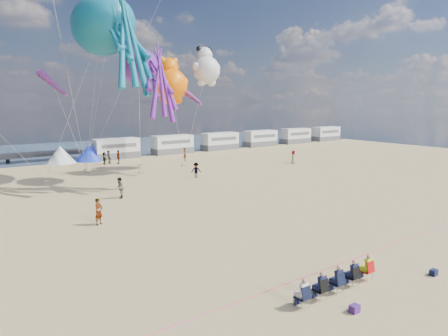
{
  "coord_description": "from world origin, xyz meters",
  "views": [
    {
      "loc": [
        -15.85,
        -17.38,
        8.4
      ],
      "look_at": [
        1.17,
        6.0,
        3.59
      ],
      "focal_mm": 32.0,
      "sensor_mm": 36.0,
      "label": 1
    }
  ],
  "objects_px": {
    "motorhome_4": "(295,136)",
    "cooler_purple": "(355,309)",
    "cooler_navy": "(434,273)",
    "beachgoer_2": "(196,170)",
    "motorhome_3": "(260,138)",
    "tent_white": "(61,155)",
    "beachgoer_7": "(109,157)",
    "sandbag_d": "(140,165)",
    "tent_blue": "(90,152)",
    "kite_octopus_teal": "(103,25)",
    "sandbag_e": "(86,170)",
    "kite_panda": "(206,70)",
    "motorhome_5": "(326,134)",
    "beachgoer_4": "(105,158)",
    "sandbag_b": "(141,172)",
    "sandbag_a": "(46,181)",
    "windsock_mid": "(185,92)",
    "motorhome_1": "(172,145)",
    "beachgoer_5": "(185,154)",
    "windsock_right": "(53,84)",
    "spectator_row": "(336,279)",
    "beachgoer_6": "(293,157)",
    "sandbag_c": "(183,165)",
    "kite_octopus_purple": "(138,66)",
    "kite_teddy_orange": "(171,85)",
    "standing_person": "(99,212)",
    "beachgoer_3": "(118,157)",
    "motorhome_2": "(220,141)",
    "beachgoer_1": "(120,188)"
  },
  "relations": [
    {
      "from": "beachgoer_2",
      "to": "kite_octopus_teal",
      "type": "relative_size",
      "value": 0.13
    },
    {
      "from": "standing_person",
      "to": "beachgoer_2",
      "type": "relative_size",
      "value": 1.08
    },
    {
      "from": "motorhome_2",
      "to": "windsock_right",
      "type": "relative_size",
      "value": 1.3
    },
    {
      "from": "motorhome_3",
      "to": "sandbag_d",
      "type": "distance_m",
      "value": 29.78
    },
    {
      "from": "beachgoer_5",
      "to": "beachgoer_6",
      "type": "xyz_separation_m",
      "value": [
        10.68,
        -11.1,
        -0.03
      ]
    },
    {
      "from": "kite_octopus_purple",
      "to": "kite_teddy_orange",
      "type": "height_order",
      "value": "kite_octopus_purple"
    },
    {
      "from": "motorhome_3",
      "to": "beachgoer_7",
      "type": "xyz_separation_m",
      "value": [
        -31.32,
        -4.37,
        -0.6
      ]
    },
    {
      "from": "motorhome_5",
      "to": "kite_panda",
      "type": "height_order",
      "value": "kite_panda"
    },
    {
      "from": "sandbag_c",
      "to": "motorhome_3",
      "type": "bearing_deg",
      "value": 26.82
    },
    {
      "from": "cooler_purple",
      "to": "kite_panda",
      "type": "relative_size",
      "value": 0.07
    },
    {
      "from": "spectator_row",
      "to": "standing_person",
      "type": "distance_m",
      "value": 16.87
    },
    {
      "from": "motorhome_5",
      "to": "beachgoer_2",
      "type": "distance_m",
      "value": 50.33
    },
    {
      "from": "beachgoer_5",
      "to": "kite_octopus_teal",
      "type": "height_order",
      "value": "kite_octopus_teal"
    },
    {
      "from": "motorhome_4",
      "to": "cooler_purple",
      "type": "xyz_separation_m",
      "value": [
        -46.81,
        -48.41,
        -1.34
      ]
    },
    {
      "from": "kite_panda",
      "to": "beachgoer_4",
      "type": "bearing_deg",
      "value": 146.54
    },
    {
      "from": "sandbag_c",
      "to": "motorhome_2",
      "type": "bearing_deg",
      "value": 39.85
    },
    {
      "from": "windsock_mid",
      "to": "kite_panda",
      "type": "bearing_deg",
      "value": 15.26
    },
    {
      "from": "motorhome_3",
      "to": "beachgoer_2",
      "type": "height_order",
      "value": "motorhome_3"
    },
    {
      "from": "motorhome_1",
      "to": "tent_blue",
      "type": "height_order",
      "value": "motorhome_1"
    },
    {
      "from": "beachgoer_1",
      "to": "beachgoer_7",
      "type": "relative_size",
      "value": 1.04
    },
    {
      "from": "sandbag_b",
      "to": "cooler_navy",
      "type": "bearing_deg",
      "value": -90.54
    },
    {
      "from": "kite_octopus_purple",
      "to": "windsock_mid",
      "type": "bearing_deg",
      "value": 18.37
    },
    {
      "from": "motorhome_4",
      "to": "windsock_mid",
      "type": "bearing_deg",
      "value": -155.03
    },
    {
      "from": "beachgoer_5",
      "to": "windsock_right",
      "type": "height_order",
      "value": "windsock_right"
    },
    {
      "from": "sandbag_d",
      "to": "tent_blue",
      "type": "bearing_deg",
      "value": 115.22
    },
    {
      "from": "sandbag_d",
      "to": "motorhome_5",
      "type": "bearing_deg",
      "value": 10.08
    },
    {
      "from": "beachgoer_4",
      "to": "motorhome_1",
      "type": "bearing_deg",
      "value": -66.43
    },
    {
      "from": "spectator_row",
      "to": "kite_panda",
      "type": "xyz_separation_m",
      "value": [
        14.17,
        31.63,
        11.61
      ]
    },
    {
      "from": "kite_panda",
      "to": "kite_octopus_teal",
      "type": "bearing_deg",
      "value": -165.41
    },
    {
      "from": "motorhome_2",
      "to": "beachgoer_6",
      "type": "height_order",
      "value": "motorhome_2"
    },
    {
      "from": "sandbag_c",
      "to": "sandbag_d",
      "type": "height_order",
      "value": "same"
    },
    {
      "from": "beachgoer_4",
      "to": "kite_octopus_purple",
      "type": "relative_size",
      "value": 0.17
    },
    {
      "from": "tent_blue",
      "to": "windsock_right",
      "type": "bearing_deg",
      "value": -119.39
    },
    {
      "from": "beachgoer_4",
      "to": "sandbag_b",
      "type": "xyz_separation_m",
      "value": [
        1.1,
        -9.23,
        -0.73
      ]
    },
    {
      "from": "sandbag_a",
      "to": "windsock_right",
      "type": "distance_m",
      "value": 10.22
    },
    {
      "from": "motorhome_1",
      "to": "sandbag_d",
      "type": "relative_size",
      "value": 13.2
    },
    {
      "from": "tent_white",
      "to": "beachgoer_7",
      "type": "distance_m",
      "value": 6.79
    },
    {
      "from": "kite_teddy_orange",
      "to": "beachgoer_2",
      "type": "bearing_deg",
      "value": -79.99
    },
    {
      "from": "sandbag_e",
      "to": "cooler_purple",
      "type": "bearing_deg",
      "value": -92.53
    },
    {
      "from": "motorhome_5",
      "to": "windsock_mid",
      "type": "distance_m",
      "value": 48.87
    },
    {
      "from": "sandbag_b",
      "to": "beachgoer_7",
      "type": "bearing_deg",
      "value": 92.51
    },
    {
      "from": "sandbag_e",
      "to": "motorhome_4",
      "type": "bearing_deg",
      "value": 10.15
    },
    {
      "from": "kite_octopus_teal",
      "to": "sandbag_e",
      "type": "bearing_deg",
      "value": 79.38
    },
    {
      "from": "windsock_mid",
      "to": "beachgoer_3",
      "type": "bearing_deg",
      "value": 104.46
    },
    {
      "from": "standing_person",
      "to": "beachgoer_2",
      "type": "distance_m",
      "value": 18.06
    },
    {
      "from": "motorhome_5",
      "to": "kite_octopus_teal",
      "type": "distance_m",
      "value": 58.2
    },
    {
      "from": "tent_white",
      "to": "sandbag_a",
      "type": "height_order",
      "value": "tent_white"
    },
    {
      "from": "cooler_navy",
      "to": "beachgoer_2",
      "type": "xyz_separation_m",
      "value": [
        4.12,
        28.38,
        0.71
      ]
    },
    {
      "from": "cooler_navy",
      "to": "sandbag_e",
      "type": "distance_m",
      "value": 40.71
    },
    {
      "from": "beachgoer_6",
      "to": "kite_octopus_teal",
      "type": "xyz_separation_m",
      "value": [
        -24.56,
        3.69,
        15.29
      ]
    }
  ]
}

